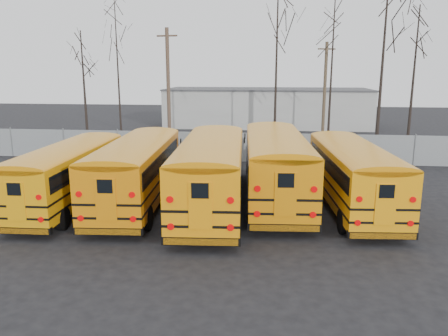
# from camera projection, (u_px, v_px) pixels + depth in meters

# --- Properties ---
(ground) EXTENTS (120.00, 120.00, 0.00)m
(ground) POSITION_uv_depth(u_px,v_px,m) (203.00, 219.00, 18.37)
(ground) COLOR black
(ground) RESTS_ON ground
(fence) EXTENTS (40.00, 0.04, 2.00)m
(fence) POSITION_uv_depth(u_px,v_px,m) (231.00, 147.00, 29.78)
(fence) COLOR gray
(fence) RESTS_ON ground
(distant_building) EXTENTS (22.00, 8.00, 4.00)m
(distant_building) POSITION_uv_depth(u_px,v_px,m) (267.00, 108.00, 48.71)
(distant_building) COLOR #AFAFAA
(distant_building) RESTS_ON ground
(bus_a) EXTENTS (2.73, 10.38, 2.88)m
(bus_a) POSITION_uv_depth(u_px,v_px,m) (69.00, 169.00, 20.01)
(bus_a) COLOR black
(bus_a) RESTS_ON ground
(bus_b) EXTENTS (3.33, 11.21, 3.10)m
(bus_b) POSITION_uv_depth(u_px,v_px,m) (138.00, 166.00, 20.18)
(bus_b) COLOR black
(bus_b) RESTS_ON ground
(bus_c) EXTENTS (3.49, 11.84, 3.27)m
(bus_c) POSITION_uv_depth(u_px,v_px,m) (212.00, 167.00, 19.45)
(bus_c) COLOR black
(bus_c) RESTS_ON ground
(bus_d) EXTENTS (3.52, 11.93, 3.30)m
(bus_d) POSITION_uv_depth(u_px,v_px,m) (276.00, 160.00, 20.75)
(bus_d) COLOR black
(bus_d) RESTS_ON ground
(bus_e) EXTENTS (3.31, 10.80, 2.98)m
(bus_e) POSITION_uv_depth(u_px,v_px,m) (352.00, 170.00, 19.66)
(bus_e) COLOR black
(bus_e) RESTS_ON ground
(utility_pole_left) EXTENTS (1.66, 0.32, 9.34)m
(utility_pole_left) POSITION_uv_depth(u_px,v_px,m) (168.00, 87.00, 34.64)
(utility_pole_left) COLOR brown
(utility_pole_left) RESTS_ON ground
(utility_pole_right) EXTENTS (1.44, 0.57, 8.33)m
(utility_pole_right) POSITION_uv_depth(u_px,v_px,m) (325.00, 93.00, 35.64)
(utility_pole_right) COLOR brown
(utility_pole_right) RESTS_ON ground
(tree_0) EXTENTS (0.26, 0.26, 9.26)m
(tree_0) POSITION_uv_depth(u_px,v_px,m) (84.00, 88.00, 36.24)
(tree_0) COLOR black
(tree_0) RESTS_ON ground
(tree_1) EXTENTS (0.26, 0.26, 11.08)m
(tree_1) POSITION_uv_depth(u_px,v_px,m) (118.00, 78.00, 33.77)
(tree_1) COLOR black
(tree_1) RESTS_ON ground
(tree_2) EXTENTS (0.26, 0.26, 12.84)m
(tree_2) POSITION_uv_depth(u_px,v_px,m) (276.00, 66.00, 30.48)
(tree_2) COLOR black
(tree_2) RESTS_ON ground
(tree_3) EXTENTS (0.26, 0.26, 11.78)m
(tree_3) POSITION_uv_depth(u_px,v_px,m) (331.00, 73.00, 32.76)
(tree_3) COLOR black
(tree_3) RESTS_ON ground
(tree_4) EXTENTS (0.26, 0.26, 12.95)m
(tree_4) POSITION_uv_depth(u_px,v_px,m) (382.00, 65.00, 30.76)
(tree_4) COLOR black
(tree_4) RESTS_ON ground
(tree_5) EXTENTS (0.26, 0.26, 10.74)m
(tree_5) POSITION_uv_depth(u_px,v_px,m) (413.00, 80.00, 32.53)
(tree_5) COLOR black
(tree_5) RESTS_ON ground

